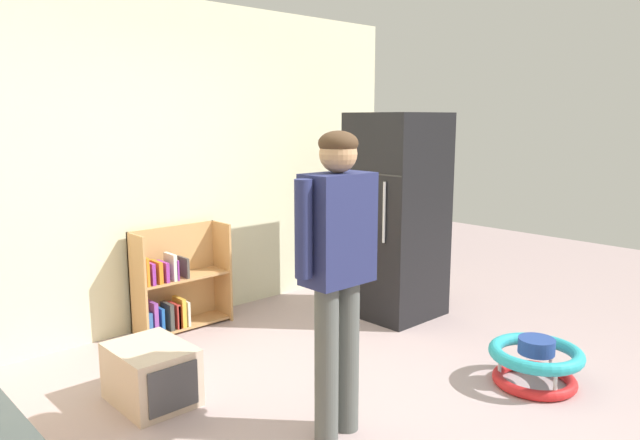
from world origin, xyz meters
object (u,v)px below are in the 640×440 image
at_px(baby_walker, 535,362).
at_px(standing_person, 338,258).
at_px(bookshelf, 174,287).
at_px(refrigerator, 397,216).
at_px(pet_carrier, 151,374).

bearing_deg(baby_walker, standing_person, 161.84).
height_order(bookshelf, baby_walker, bookshelf).
xyz_separation_m(refrigerator, bookshelf, (-1.64, 0.99, -0.53)).
height_order(standing_person, baby_walker, standing_person).
height_order(bookshelf, pet_carrier, bookshelf).
xyz_separation_m(refrigerator, standing_person, (-1.82, -1.11, 0.12)).
xyz_separation_m(refrigerator, pet_carrier, (-2.40, -0.06, -0.71)).
relative_size(refrigerator, pet_carrier, 3.22).
distance_m(bookshelf, pet_carrier, 1.31).
bearing_deg(pet_carrier, refrigerator, 1.53).
height_order(bookshelf, standing_person, standing_person).
bearing_deg(baby_walker, refrigerator, 74.20).
bearing_deg(refrigerator, standing_person, -148.64).
bearing_deg(pet_carrier, bookshelf, 54.35).
bearing_deg(standing_person, pet_carrier, 118.69).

